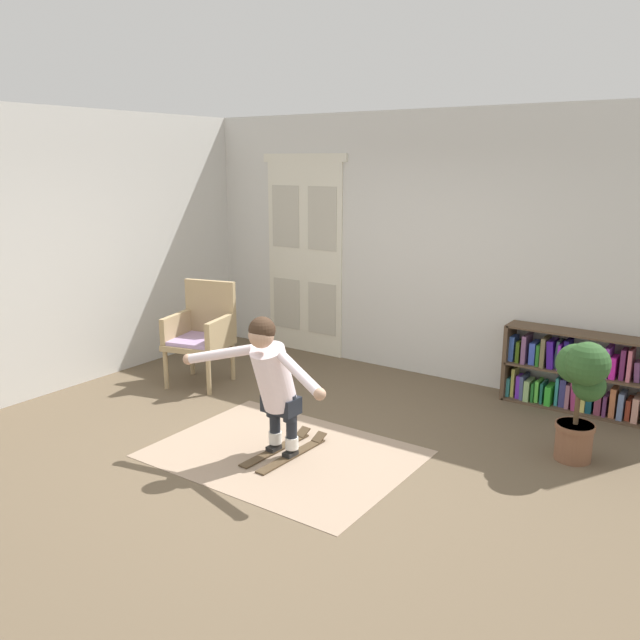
# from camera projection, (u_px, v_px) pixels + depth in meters

# --- Properties ---
(ground_plane) EXTENTS (7.20, 7.20, 0.00)m
(ground_plane) POSITION_uv_depth(u_px,v_px,m) (289.00, 455.00, 5.40)
(ground_plane) COLOR brown
(back_wall) EXTENTS (6.00, 0.10, 2.90)m
(back_wall) POSITION_uv_depth(u_px,v_px,m) (431.00, 247.00, 7.13)
(back_wall) COLOR silver
(back_wall) RESTS_ON ground
(side_wall_left) EXTENTS (0.10, 6.00, 2.90)m
(side_wall_left) POSITION_uv_depth(u_px,v_px,m) (89.00, 248.00, 7.03)
(side_wall_left) COLOR silver
(side_wall_left) RESTS_ON ground
(double_door) EXTENTS (1.22, 0.05, 2.45)m
(double_door) POSITION_uv_depth(u_px,v_px,m) (305.00, 255.00, 8.07)
(double_door) COLOR silver
(double_door) RESTS_ON ground
(rug) EXTENTS (2.08, 1.55, 0.01)m
(rug) POSITION_uv_depth(u_px,v_px,m) (284.00, 454.00, 5.42)
(rug) COLOR gray
(rug) RESTS_ON ground
(bookshelf) EXTENTS (1.42, 0.30, 0.78)m
(bookshelf) POSITION_uv_depth(u_px,v_px,m) (577.00, 376.00, 6.30)
(bookshelf) COLOR brown
(bookshelf) RESTS_ON ground
(wicker_chair) EXTENTS (0.72, 0.72, 1.10)m
(wicker_chair) POSITION_uv_depth(u_px,v_px,m) (202.00, 331.00, 7.04)
(wicker_chair) COLOR tan
(wicker_chair) RESTS_ON ground
(potted_plant) EXTENTS (0.43, 0.45, 1.03)m
(potted_plant) POSITION_uv_depth(u_px,v_px,m) (581.00, 387.00, 5.13)
(potted_plant) COLOR brown
(potted_plant) RESTS_ON ground
(skis_pair) EXTENTS (0.31, 0.83, 0.07)m
(skis_pair) POSITION_uv_depth(u_px,v_px,m) (286.00, 450.00, 5.44)
(skis_pair) COLOR #4B3925
(skis_pair) RESTS_ON rug
(person_skier) EXTENTS (1.44, 0.58, 1.14)m
(person_skier) POSITION_uv_depth(u_px,v_px,m) (272.00, 376.00, 5.15)
(person_skier) COLOR white
(person_skier) RESTS_ON skis_pair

